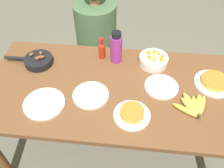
{
  "coord_description": "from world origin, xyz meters",
  "views": [
    {
      "loc": [
        0.11,
        -1.04,
        1.9
      ],
      "look_at": [
        0.0,
        0.0,
        0.78
      ],
      "focal_mm": 38.0,
      "sensor_mm": 36.0,
      "label": 1
    }
  ],
  "objects_px": {
    "frittata_plate_center": "(132,114)",
    "empty_plate_far_right": "(44,104)",
    "banana_bunch": "(194,107)",
    "empty_plate_far_left": "(161,87)",
    "fruit_bowl_mango": "(154,60)",
    "hot_sauce_bottle": "(102,49)",
    "empty_plate_near_front": "(91,95)",
    "person_figure": "(97,50)",
    "water_bottle": "(116,48)",
    "skillet": "(38,60)",
    "frittata_plate_side": "(214,82)"
  },
  "relations": [
    {
      "from": "frittata_plate_center",
      "to": "empty_plate_far_right",
      "type": "xyz_separation_m",
      "value": [
        -0.54,
        0.03,
        -0.02
      ]
    },
    {
      "from": "banana_bunch",
      "to": "empty_plate_far_left",
      "type": "relative_size",
      "value": 1.03
    },
    {
      "from": "fruit_bowl_mango",
      "to": "hot_sauce_bottle",
      "type": "relative_size",
      "value": 1.21
    },
    {
      "from": "empty_plate_near_front",
      "to": "person_figure",
      "type": "height_order",
      "value": "person_figure"
    },
    {
      "from": "fruit_bowl_mango",
      "to": "water_bottle",
      "type": "relative_size",
      "value": 0.85
    },
    {
      "from": "empty_plate_far_left",
      "to": "fruit_bowl_mango",
      "type": "relative_size",
      "value": 1.08
    },
    {
      "from": "frittata_plate_center",
      "to": "water_bottle",
      "type": "height_order",
      "value": "water_bottle"
    },
    {
      "from": "hot_sauce_bottle",
      "to": "empty_plate_far_left",
      "type": "bearing_deg",
      "value": -31.63
    },
    {
      "from": "empty_plate_near_front",
      "to": "empty_plate_far_right",
      "type": "distance_m",
      "value": 0.29
    },
    {
      "from": "empty_plate_far_left",
      "to": "hot_sauce_bottle",
      "type": "distance_m",
      "value": 0.5
    },
    {
      "from": "hot_sauce_bottle",
      "to": "empty_plate_near_front",
      "type": "bearing_deg",
      "value": -92.93
    },
    {
      "from": "banana_bunch",
      "to": "fruit_bowl_mango",
      "type": "height_order",
      "value": "fruit_bowl_mango"
    },
    {
      "from": "banana_bunch",
      "to": "empty_plate_far_left",
      "type": "distance_m",
      "value": 0.24
    },
    {
      "from": "frittata_plate_center",
      "to": "fruit_bowl_mango",
      "type": "height_order",
      "value": "fruit_bowl_mango"
    },
    {
      "from": "skillet",
      "to": "frittata_plate_side",
      "type": "relative_size",
      "value": 1.37
    },
    {
      "from": "empty_plate_far_left",
      "to": "hot_sauce_bottle",
      "type": "bearing_deg",
      "value": 148.37
    },
    {
      "from": "frittata_plate_center",
      "to": "empty_plate_far_left",
      "type": "bearing_deg",
      "value": 54.17
    },
    {
      "from": "frittata_plate_side",
      "to": "water_bottle",
      "type": "bearing_deg",
      "value": 165.32
    },
    {
      "from": "water_bottle",
      "to": "person_figure",
      "type": "bearing_deg",
      "value": 116.67
    },
    {
      "from": "water_bottle",
      "to": "frittata_plate_center",
      "type": "bearing_deg",
      "value": -74.14
    },
    {
      "from": "skillet",
      "to": "frittata_plate_center",
      "type": "distance_m",
      "value": 0.8
    },
    {
      "from": "person_figure",
      "to": "empty_plate_near_front",
      "type": "bearing_deg",
      "value": -83.22
    },
    {
      "from": "frittata_plate_side",
      "to": "empty_plate_near_front",
      "type": "xyz_separation_m",
      "value": [
        -0.79,
        -0.19,
        -0.01
      ]
    },
    {
      "from": "skillet",
      "to": "empty_plate_near_front",
      "type": "bearing_deg",
      "value": 147.63
    },
    {
      "from": "person_figure",
      "to": "empty_plate_far_left",
      "type": "bearing_deg",
      "value": -51.58
    },
    {
      "from": "empty_plate_far_right",
      "to": "empty_plate_far_left",
      "type": "bearing_deg",
      "value": 17.05
    },
    {
      "from": "banana_bunch",
      "to": "frittata_plate_side",
      "type": "bearing_deg",
      "value": 54.78
    },
    {
      "from": "skillet",
      "to": "empty_plate_near_front",
      "type": "distance_m",
      "value": 0.5
    },
    {
      "from": "frittata_plate_center",
      "to": "person_figure",
      "type": "xyz_separation_m",
      "value": [
        -0.36,
        0.93,
        -0.3
      ]
    },
    {
      "from": "skillet",
      "to": "hot_sauce_bottle",
      "type": "xyz_separation_m",
      "value": [
        0.45,
        0.12,
        0.05
      ]
    },
    {
      "from": "hot_sauce_bottle",
      "to": "person_figure",
      "type": "xyz_separation_m",
      "value": [
        -0.12,
        0.42,
        -0.35
      ]
    },
    {
      "from": "frittata_plate_center",
      "to": "empty_plate_near_front",
      "type": "bearing_deg",
      "value": 154.35
    },
    {
      "from": "person_figure",
      "to": "empty_plate_far_right",
      "type": "bearing_deg",
      "value": -101.01
    },
    {
      "from": "frittata_plate_side",
      "to": "empty_plate_near_front",
      "type": "height_order",
      "value": "frittata_plate_side"
    },
    {
      "from": "empty_plate_far_right",
      "to": "person_figure",
      "type": "relative_size",
      "value": 0.21
    },
    {
      "from": "banana_bunch",
      "to": "empty_plate_far_left",
      "type": "bearing_deg",
      "value": 141.05
    },
    {
      "from": "frittata_plate_side",
      "to": "hot_sauce_bottle",
      "type": "relative_size",
      "value": 1.49
    },
    {
      "from": "water_bottle",
      "to": "hot_sauce_bottle",
      "type": "bearing_deg",
      "value": 168.34
    },
    {
      "from": "frittata_plate_side",
      "to": "water_bottle",
      "type": "distance_m",
      "value": 0.69
    },
    {
      "from": "fruit_bowl_mango",
      "to": "person_figure",
      "type": "distance_m",
      "value": 0.74
    },
    {
      "from": "empty_plate_far_left",
      "to": "person_figure",
      "type": "height_order",
      "value": "person_figure"
    },
    {
      "from": "frittata_plate_center",
      "to": "person_figure",
      "type": "bearing_deg",
      "value": 111.19
    },
    {
      "from": "empty_plate_far_left",
      "to": "person_figure",
      "type": "relative_size",
      "value": 0.19
    },
    {
      "from": "empty_plate_far_left",
      "to": "fruit_bowl_mango",
      "type": "bearing_deg",
      "value": 102.52
    },
    {
      "from": "empty_plate_far_right",
      "to": "water_bottle",
      "type": "bearing_deg",
      "value": 49.17
    },
    {
      "from": "empty_plate_far_left",
      "to": "empty_plate_near_front",
      "type": "bearing_deg",
      "value": -164.69
    },
    {
      "from": "empty_plate_far_left",
      "to": "frittata_plate_side",
      "type": "bearing_deg",
      "value": 11.05
    },
    {
      "from": "frittata_plate_center",
      "to": "empty_plate_near_front",
      "type": "height_order",
      "value": "frittata_plate_center"
    },
    {
      "from": "fruit_bowl_mango",
      "to": "hot_sauce_bottle",
      "type": "distance_m",
      "value": 0.38
    },
    {
      "from": "water_bottle",
      "to": "fruit_bowl_mango",
      "type": "bearing_deg",
      "value": -2.22
    }
  ]
}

